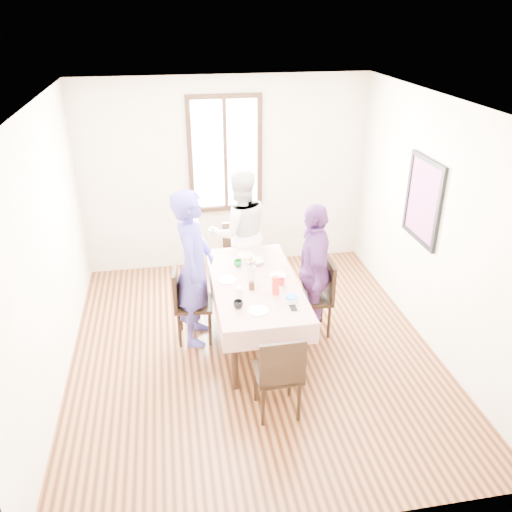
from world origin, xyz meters
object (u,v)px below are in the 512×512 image
at_px(chair_right, 312,298).
at_px(chair_far, 240,259).
at_px(dining_table, 255,311).
at_px(person_right, 312,271).
at_px(chair_near, 277,372).
at_px(chair_left, 194,304).
at_px(person_left, 193,268).
at_px(person_far, 240,233).

relative_size(chair_right, chair_far, 1.00).
height_order(dining_table, person_right, person_right).
bearing_deg(chair_far, dining_table, 92.89).
relative_size(dining_table, chair_near, 1.90).
bearing_deg(chair_right, chair_left, 88.09).
bearing_deg(chair_near, chair_far, 88.98).
bearing_deg(chair_far, person_left, 60.08).
distance_m(chair_left, chair_right, 1.36).
bearing_deg(dining_table, person_far, 90.00).
relative_size(chair_near, person_far, 0.54).
height_order(dining_table, chair_right, chair_right).
height_order(dining_table, chair_far, chair_far).
bearing_deg(chair_left, person_right, 90.52).
xyz_separation_m(chair_right, chair_far, (-0.68, 1.13, 0.00)).
bearing_deg(person_left, chair_right, -82.33).
relative_size(dining_table, chair_right, 1.90).
bearing_deg(chair_right, chair_far, 33.56).
xyz_separation_m(chair_left, person_left, (0.02, 0.00, 0.45)).
xyz_separation_m(chair_far, person_left, (-0.66, -1.02, 0.45)).
bearing_deg(person_far, person_left, 49.80).
bearing_deg(person_far, person_right, 113.90).
relative_size(chair_near, person_left, 0.50).
height_order(chair_near, person_far, person_far).
bearing_deg(chair_right, person_left, 88.03).
relative_size(chair_left, person_left, 0.50).
xyz_separation_m(chair_left, person_right, (1.34, -0.11, 0.35)).
distance_m(chair_left, person_far, 1.27).
distance_m(dining_table, person_right, 0.79).
bearing_deg(chair_near, person_left, 115.08).
height_order(chair_right, person_left, person_left).
bearing_deg(dining_table, person_right, 4.67).
distance_m(person_left, person_right, 1.33).
distance_m(chair_far, chair_near, 2.37).
bearing_deg(chair_near, chair_left, 115.70).
bearing_deg(chair_right, person_right, 92.63).
distance_m(dining_table, chair_right, 0.69).
bearing_deg(chair_far, chair_right, 123.82).
xyz_separation_m(person_left, person_far, (0.66, 1.00, -0.05)).
xyz_separation_m(dining_table, person_far, (0.00, 1.16, 0.47)).
height_order(chair_near, person_left, person_left).
height_order(chair_far, chair_near, same).
distance_m(chair_right, chair_near, 1.41).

